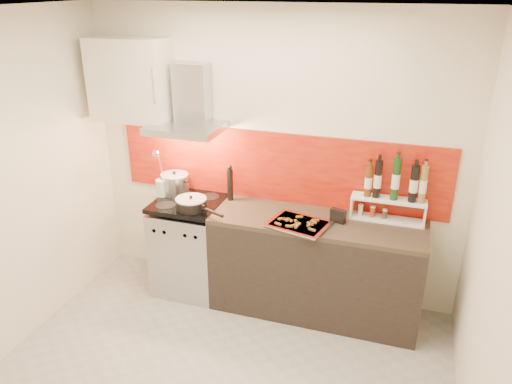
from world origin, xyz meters
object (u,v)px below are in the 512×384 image
(range_stove, at_px, (190,246))
(pepper_mill, at_px, (230,183))
(stock_pot, at_px, (175,184))
(saute_pan, at_px, (192,204))
(counter, at_px, (315,266))
(baking_tray, at_px, (299,224))

(range_stove, bearing_deg, pepper_mill, 25.84)
(stock_pot, xyz_separation_m, saute_pan, (0.30, -0.28, -0.05))
(counter, distance_m, baking_tray, 0.51)
(stock_pot, height_order, baking_tray, stock_pot)
(counter, distance_m, saute_pan, 1.21)
(range_stove, relative_size, pepper_mill, 2.69)
(counter, distance_m, stock_pot, 1.50)
(baking_tray, bearing_deg, range_stove, 172.16)
(counter, distance_m, pepper_mill, 1.06)
(pepper_mill, height_order, baking_tray, pepper_mill)
(counter, bearing_deg, stock_pot, 174.55)
(range_stove, relative_size, counter, 0.51)
(range_stove, xyz_separation_m, stock_pot, (-0.19, 0.14, 0.56))
(range_stove, relative_size, baking_tray, 1.67)
(stock_pot, xyz_separation_m, baking_tray, (1.26, -0.28, -0.09))
(saute_pan, bearing_deg, stock_pot, 137.08)
(counter, bearing_deg, pepper_mill, 169.04)
(stock_pot, bearing_deg, range_stove, -35.64)
(range_stove, bearing_deg, baking_tray, -7.84)
(stock_pot, relative_size, pepper_mill, 0.76)
(saute_pan, bearing_deg, range_stove, 127.31)
(saute_pan, height_order, baking_tray, saute_pan)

